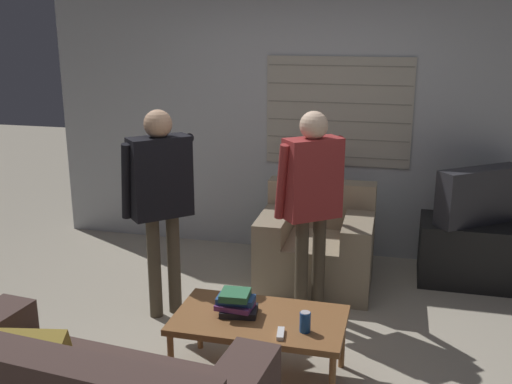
{
  "coord_description": "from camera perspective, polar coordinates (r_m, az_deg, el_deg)",
  "views": [
    {
      "loc": [
        0.89,
        -3.58,
        2.18
      ],
      "look_at": [
        -0.14,
        0.5,
        1.0
      ],
      "focal_mm": 42.0,
      "sensor_mm": 36.0,
      "label": 1
    }
  ],
  "objects": [
    {
      "name": "wall_back",
      "position": [
        5.75,
        5.21,
        6.59
      ],
      "size": [
        5.2,
        0.08,
        2.55
      ],
      "color": "#ADB2B7",
      "rests_on": "ground_plane"
    },
    {
      "name": "armchair_beige",
      "position": [
        5.21,
        5.82,
        -5.15
      ],
      "size": [
        0.96,
        0.84,
        0.85
      ],
      "rotation": [
        0.0,
        0.0,
        3.16
      ],
      "color": "gray",
      "rests_on": "ground_plane"
    },
    {
      "name": "ground_plane",
      "position": [
        4.29,
        0.17,
        -14.89
      ],
      "size": [
        16.0,
        16.0,
        0.0
      ],
      "primitive_type": "plane",
      "color": "#B2A893"
    },
    {
      "name": "person_left_standing",
      "position": [
        4.48,
        -9.1,
        0.37
      ],
      "size": [
        0.51,
        0.82,
        1.6
      ],
      "rotation": [
        0.0,
        0.0,
        0.77
      ],
      "color": "#4C4233",
      "rests_on": "ground_plane"
    },
    {
      "name": "tv",
      "position": [
        5.4,
        20.55,
        -0.32
      ],
      "size": [
        0.76,
        0.65,
        0.48
      ],
      "rotation": [
        0.0,
        0.0,
        3.8
      ],
      "color": "#2D2D33",
      "rests_on": "tv_stand"
    },
    {
      "name": "tv_stand",
      "position": [
        5.56,
        20.06,
        -5.4
      ],
      "size": [
        0.93,
        0.56,
        0.55
      ],
      "color": "black",
      "rests_on": "ground_plane"
    },
    {
      "name": "person_right_standing",
      "position": [
        4.42,
        5.3,
        0.18
      ],
      "size": [
        0.51,
        0.8,
        1.59
      ],
      "rotation": [
        0.0,
        0.0,
        0.67
      ],
      "color": "#4C4233",
      "rests_on": "ground_plane"
    },
    {
      "name": "spare_remote",
      "position": [
        3.59,
        2.36,
        -13.33
      ],
      "size": [
        0.06,
        0.13,
        0.02
      ],
      "rotation": [
        0.0,
        0.0,
        0.14
      ],
      "color": "white",
      "rests_on": "coffee_table"
    },
    {
      "name": "book_stack",
      "position": [
        3.8,
        -1.88,
        -10.54
      ],
      "size": [
        0.27,
        0.21,
        0.15
      ],
      "color": "black",
      "rests_on": "coffee_table"
    },
    {
      "name": "soda_can",
      "position": [
        3.61,
        4.7,
        -12.23
      ],
      "size": [
        0.07,
        0.07,
        0.13
      ],
      "color": "#194C9E",
      "rests_on": "coffee_table"
    },
    {
      "name": "coffee_table",
      "position": [
        3.81,
        0.34,
        -12.34
      ],
      "size": [
        1.06,
        0.61,
        0.43
      ],
      "color": "brown",
      "rests_on": "ground_plane"
    }
  ]
}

